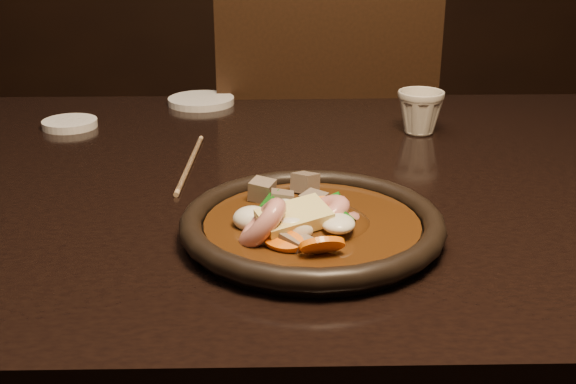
{
  "coord_description": "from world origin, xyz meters",
  "views": [
    {
      "loc": [
        0.13,
        -0.94,
        1.1
      ],
      "look_at": [
        0.14,
        -0.19,
        0.8
      ],
      "focal_mm": 45.0,
      "sensor_mm": 36.0,
      "label": 1
    }
  ],
  "objects_px": {
    "table": "(185,226)",
    "plate": "(312,225)",
    "tea_cup": "(420,111)",
    "chair": "(320,183)"
  },
  "relations": [
    {
      "from": "chair",
      "to": "plate",
      "type": "bearing_deg",
      "value": 84.5
    },
    {
      "from": "tea_cup",
      "to": "chair",
      "type": "bearing_deg",
      "value": 109.73
    },
    {
      "from": "chair",
      "to": "plate",
      "type": "xyz_separation_m",
      "value": [
        -0.06,
        -0.77,
        0.24
      ]
    },
    {
      "from": "table",
      "to": "tea_cup",
      "type": "relative_size",
      "value": 21.11
    },
    {
      "from": "tea_cup",
      "to": "plate",
      "type": "bearing_deg",
      "value": -116.19
    },
    {
      "from": "table",
      "to": "tea_cup",
      "type": "xyz_separation_m",
      "value": [
        0.37,
        0.19,
        0.11
      ]
    },
    {
      "from": "table",
      "to": "tea_cup",
      "type": "bearing_deg",
      "value": 27.81
    },
    {
      "from": "chair",
      "to": "tea_cup",
      "type": "height_order",
      "value": "chair"
    },
    {
      "from": "table",
      "to": "plate",
      "type": "xyz_separation_m",
      "value": [
        0.17,
        -0.21,
        0.09
      ]
    },
    {
      "from": "table",
      "to": "plate",
      "type": "height_order",
      "value": "plate"
    }
  ]
}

